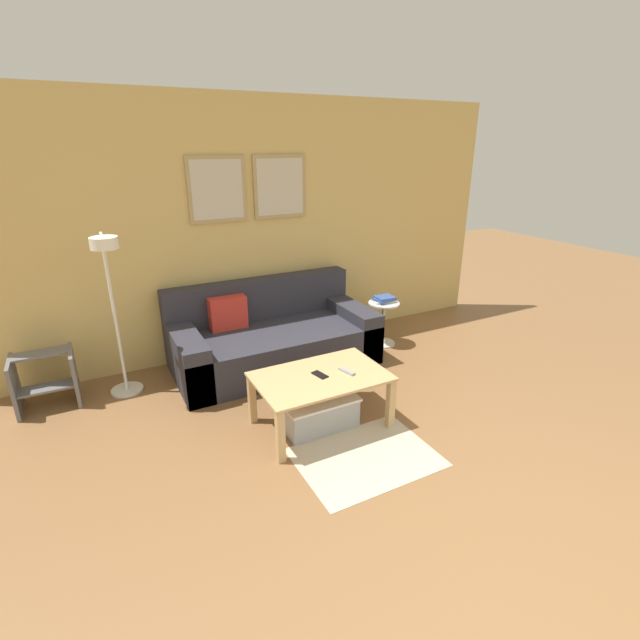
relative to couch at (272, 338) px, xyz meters
name	(u,v)px	position (x,y,z in m)	size (l,w,h in m)	color
wall_back	(262,228)	(0.13, 0.49, 1.01)	(5.60, 0.09, 2.55)	#D6B76B
area_rug	(366,457)	(0.00, -1.73, -0.27)	(0.98, 0.72, 0.01)	#C1B299
couch	(272,338)	(0.00, 0.00, 0.00)	(1.96, 0.96, 0.80)	#2D2D38
coffee_table	(321,384)	(-0.08, -1.20, 0.09)	(1.01, 0.64, 0.43)	tan
storage_bin	(319,412)	(-0.11, -1.22, -0.14)	(0.59, 0.35, 0.25)	#9EA3A8
floor_lamp	(112,295)	(-1.39, -0.08, 0.69)	(0.28, 0.52, 1.45)	white
side_table	(383,319)	(1.26, -0.13, 0.02)	(0.34, 0.34, 0.49)	silver
book_stack	(384,299)	(1.28, -0.10, 0.25)	(0.25, 0.19, 0.06)	silver
remote_control	(347,371)	(0.12, -1.25, 0.17)	(0.04, 0.15, 0.02)	#99999E
cell_phone	(320,375)	(-0.09, -1.20, 0.17)	(0.07, 0.14, 0.01)	black
step_stool	(45,378)	(-2.00, 0.14, -0.02)	(0.47, 0.39, 0.46)	slate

